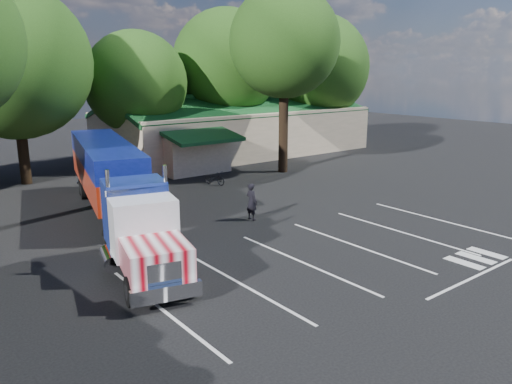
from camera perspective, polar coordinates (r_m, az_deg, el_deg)
ground at (r=24.82m, az=-4.12°, el=-3.99°), size 120.00×120.00×0.00m
event_hall at (r=46.41m, az=-2.39°, el=7.17°), size 24.20×14.12×5.55m
tree_row_c at (r=36.77m, az=-26.00°, el=13.19°), size 10.00×10.00×13.05m
tree_row_d at (r=40.92m, az=-13.59°, el=12.06°), size 8.00×8.00×10.60m
tree_row_e at (r=45.83m, az=-3.38°, el=14.44°), size 9.60×9.60×12.90m
tree_row_f at (r=51.31m, az=6.92°, el=13.97°), size 10.40×10.40×13.00m
tree_near_right at (r=37.44m, az=3.28°, el=16.69°), size 8.00×8.00×13.50m
semi_truck at (r=25.81m, az=-16.02°, el=1.41°), size 6.87×19.14×4.01m
woman at (r=25.64m, az=-0.51°, el=-1.10°), size 0.54×0.76×1.95m
bicycle at (r=33.80m, az=-4.75°, el=1.62°), size 1.03×1.85×0.92m
silver_sedan at (r=42.54m, az=-1.27°, el=4.62°), size 4.86×2.15×1.55m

